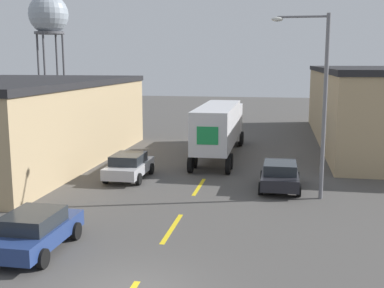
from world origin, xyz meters
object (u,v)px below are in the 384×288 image
Objects in this scene: street_lamp at (319,94)px; parked_car_left_near at (35,230)px; parked_car_left_far at (129,166)px; water_tower at (49,16)px; semi_truck at (220,125)px; parked_car_right_mid at (280,175)px.

parked_car_left_near is at bearing -139.60° from street_lamp.
water_tower reaches higher than parked_car_left_far.
parked_car_left_near and parked_car_left_far have the same top height.
parked_car_left_near is 1.00× the size of parked_car_left_far.
semi_truck reaches higher than parked_car_right_mid.
water_tower reaches higher than street_lamp.
parked_car_left_far and parked_car_right_mid have the same top height.
parked_car_right_mid is (8.59, 10.21, 0.00)m from parked_car_left_near.
street_lamp is (32.58, -37.80, -7.54)m from water_tower.
parked_car_left_near is at bearing -90.00° from parked_car_left_far.
water_tower reaches higher than parked_car_left_near.
street_lamp is at bearing 40.40° from parked_car_left_near.
street_lamp is (1.71, -1.44, 4.38)m from parked_car_right_mid.
parked_car_left_near is 1.00× the size of parked_car_right_mid.
semi_truck is at bearing -46.21° from water_tower.
street_lamp reaches higher than parked_car_left_far.
street_lamp is at bearing -40.12° from parked_car_right_mid.
parked_car_left_far is at bearing 167.80° from street_lamp.
semi_truck is 39.86m from water_tower.
parked_car_left_near and parked_car_right_mid have the same top height.
street_lamp is (5.96, -10.03, 2.91)m from semi_truck.
parked_car_right_mid is at bearing 49.91° from parked_car_left_near.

